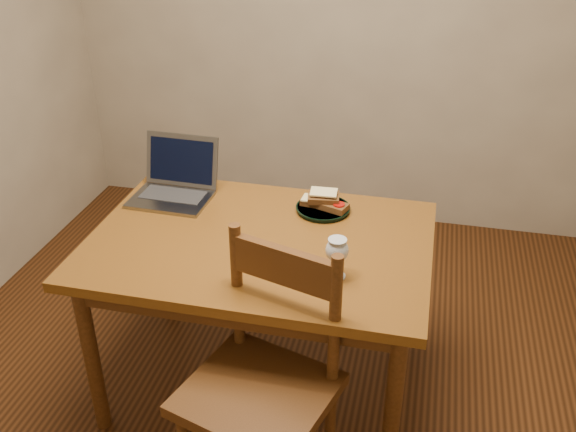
% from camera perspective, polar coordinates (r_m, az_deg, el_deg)
% --- Properties ---
extents(floor, '(3.20, 3.20, 0.02)m').
position_cam_1_polar(floor, '(2.92, -1.28, -14.60)').
color(floor, black).
rests_on(floor, ground).
extents(back_wall, '(3.20, 0.02, 2.60)m').
position_cam_1_polar(back_wall, '(3.75, 4.87, 18.24)').
color(back_wall, gray).
rests_on(back_wall, floor).
extents(table, '(1.30, 0.90, 0.74)m').
position_cam_1_polar(table, '(2.50, -2.51, -3.73)').
color(table, '#532E0D').
rests_on(table, floor).
extents(chair, '(0.57, 0.55, 0.49)m').
position_cam_1_polar(chair, '(2.17, -2.35, -13.95)').
color(chair, '#351E0B').
rests_on(chair, floor).
extents(plate, '(0.22, 0.22, 0.02)m').
position_cam_1_polar(plate, '(2.64, 3.13, 0.65)').
color(plate, black).
rests_on(plate, table).
extents(sandwich_cheese, '(0.12, 0.08, 0.03)m').
position_cam_1_polar(sandwich_cheese, '(2.65, 2.39, 1.35)').
color(sandwich_cheese, '#381E0C').
rests_on(sandwich_cheese, plate).
extents(sandwich_tomato, '(0.13, 0.11, 0.04)m').
position_cam_1_polar(sandwich_tomato, '(2.61, 4.03, 0.97)').
color(sandwich_tomato, '#381E0C').
rests_on(sandwich_tomato, plate).
extents(sandwich_top, '(0.14, 0.09, 0.04)m').
position_cam_1_polar(sandwich_top, '(2.62, 3.18, 1.75)').
color(sandwich_top, '#381E0C').
rests_on(sandwich_top, plate).
extents(milk_glass, '(0.08, 0.08, 0.15)m').
position_cam_1_polar(milk_glass, '(2.20, 4.35, -3.75)').
color(milk_glass, white).
rests_on(milk_glass, table).
extents(laptop, '(0.34, 0.31, 0.24)m').
position_cam_1_polar(laptop, '(2.79, -9.94, 3.12)').
color(laptop, slate).
rests_on(laptop, table).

